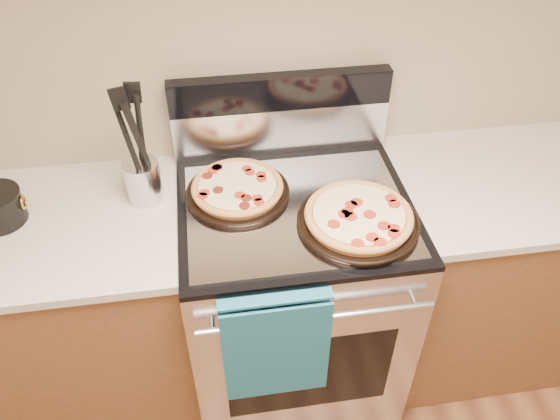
{
  "coord_description": "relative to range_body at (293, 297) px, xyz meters",
  "views": [
    {
      "loc": [
        -0.25,
        0.33,
        2.07
      ],
      "look_at": [
        -0.07,
        1.55,
        0.99
      ],
      "focal_mm": 35.0,
      "sensor_mm": 36.0,
      "label": 1
    }
  ],
  "objects": [
    {
      "name": "backsplash_lower",
      "position": [
        0.0,
        0.31,
        0.56
      ],
      "size": [
        0.76,
        0.06,
        0.18
      ],
      "primitive_type": "cube",
      "color": "silver",
      "rests_on": "cooktop"
    },
    {
      "name": "backsplash_upper",
      "position": [
        0.0,
        0.31,
        0.71
      ],
      "size": [
        0.76,
        0.06,
        0.12
      ],
      "primitive_type": "cube",
      "color": "black",
      "rests_on": "backsplash_lower"
    },
    {
      "name": "range_body",
      "position": [
        0.0,
        0.0,
        0.0
      ],
      "size": [
        0.76,
        0.68,
        0.9
      ],
      "primitive_type": "cube",
      "color": "#B7B7BC",
      "rests_on": "ground"
    },
    {
      "name": "oven_window",
      "position": [
        0.0,
        -0.34,
        0.0
      ],
      "size": [
        0.56,
        0.01,
        0.4
      ],
      "primitive_type": "cube",
      "color": "black",
      "rests_on": "range_body"
    },
    {
      "name": "countertop_left",
      "position": [
        -0.88,
        0.03,
        0.45
      ],
      "size": [
        1.02,
        0.64,
        0.03
      ],
      "primitive_type": "cube",
      "color": "beige",
      "rests_on": "cabinet_left"
    },
    {
      "name": "cabinet_right",
      "position": [
        0.88,
        0.03,
        -0.01
      ],
      "size": [
        1.0,
        0.62,
        0.88
      ],
      "primitive_type": "cube",
      "color": "brown",
      "rests_on": "ground"
    },
    {
      "name": "wall_back",
      "position": [
        0.0,
        0.35,
        0.9
      ],
      "size": [
        4.0,
        0.0,
        4.0
      ],
      "primitive_type": "plane",
      "rotation": [
        1.57,
        0.0,
        0.0
      ],
      "color": "tan",
      "rests_on": "ground"
    },
    {
      "name": "cooktop",
      "position": [
        0.0,
        0.0,
        0.46
      ],
      "size": [
        0.76,
        0.68,
        0.02
      ],
      "primitive_type": "cube",
      "color": "black",
      "rests_on": "range_body"
    },
    {
      "name": "cabinet_left",
      "position": [
        -0.88,
        0.03,
        -0.01
      ],
      "size": [
        1.0,
        0.62,
        0.88
      ],
      "primitive_type": "cube",
      "color": "brown",
      "rests_on": "ground"
    },
    {
      "name": "utensil_crock",
      "position": [
        -0.48,
        0.12,
        0.53
      ],
      "size": [
        0.12,
        0.12,
        0.14
      ],
      "primitive_type": "cylinder",
      "rotation": [
        0.0,
        0.0,
        0.04
      ],
      "color": "silver",
      "rests_on": "countertop_left"
    },
    {
      "name": "oven_handle",
      "position": [
        0.0,
        -0.38,
        0.35
      ],
      "size": [
        0.7,
        0.03,
        0.03
      ],
      "primitive_type": "cylinder",
      "rotation": [
        0.0,
        1.57,
        0.0
      ],
      "color": "silver",
      "rests_on": "range_body"
    },
    {
      "name": "foil_sheet",
      "position": [
        0.0,
        -0.03,
        0.47
      ],
      "size": [
        0.7,
        0.55,
        0.01
      ],
      "primitive_type": "cube",
      "color": "gray",
      "rests_on": "cooktop"
    },
    {
      "name": "dish_towel",
      "position": [
        -0.12,
        -0.38,
        0.25
      ],
      "size": [
        0.32,
        0.05,
        0.42
      ],
      "primitive_type": null,
      "color": "navy",
      "rests_on": "oven_handle"
    },
    {
      "name": "pepperoni_pizza_back",
      "position": [
        -0.18,
        0.07,
        0.5
      ],
      "size": [
        0.44,
        0.44,
        0.05
      ],
      "primitive_type": null,
      "rotation": [
        0.0,
        0.0,
        -0.38
      ],
      "color": "#C4773B",
      "rests_on": "foil_sheet"
    },
    {
      "name": "countertop_right",
      "position": [
        0.88,
        0.03,
        0.45
      ],
      "size": [
        1.02,
        0.64,
        0.03
      ],
      "primitive_type": "cube",
      "color": "beige",
      "rests_on": "cabinet_right"
    },
    {
      "name": "pepperoni_pizza_front",
      "position": [
        0.17,
        -0.13,
        0.5
      ],
      "size": [
        0.38,
        0.38,
        0.05
      ],
      "primitive_type": null,
      "rotation": [
        0.0,
        0.0,
        -0.03
      ],
      "color": "#C4773B",
      "rests_on": "foil_sheet"
    }
  ]
}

